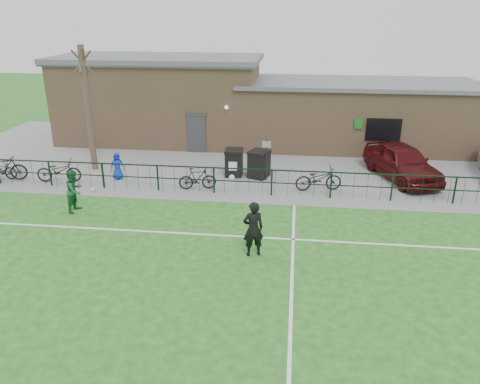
# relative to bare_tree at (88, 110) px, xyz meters

# --- Properties ---
(ground) EXTENTS (90.00, 90.00, 0.00)m
(ground) POSITION_rel_bare_tree_xyz_m (8.00, -10.50, -3.00)
(ground) COLOR #1E5C1B
(ground) RESTS_ON ground
(paving_strip) EXTENTS (34.00, 13.00, 0.02)m
(paving_strip) POSITION_rel_bare_tree_xyz_m (8.00, 3.00, -2.99)
(paving_strip) COLOR slate
(paving_strip) RESTS_ON ground
(pitch_line_touch) EXTENTS (28.00, 0.10, 0.01)m
(pitch_line_touch) POSITION_rel_bare_tree_xyz_m (8.00, -2.70, -3.00)
(pitch_line_touch) COLOR white
(pitch_line_touch) RESTS_ON ground
(pitch_line_mid) EXTENTS (28.00, 0.10, 0.01)m
(pitch_line_mid) POSITION_rel_bare_tree_xyz_m (8.00, -6.50, -3.00)
(pitch_line_mid) COLOR white
(pitch_line_mid) RESTS_ON ground
(pitch_line_perp) EXTENTS (0.10, 16.00, 0.01)m
(pitch_line_perp) POSITION_rel_bare_tree_xyz_m (10.00, -10.50, -3.00)
(pitch_line_perp) COLOR white
(pitch_line_perp) RESTS_ON ground
(perimeter_fence) EXTENTS (28.00, 0.10, 1.20)m
(perimeter_fence) POSITION_rel_bare_tree_xyz_m (8.00, -2.50, -2.40)
(perimeter_fence) COLOR black
(perimeter_fence) RESTS_ON ground
(bare_tree) EXTENTS (0.30, 0.30, 6.00)m
(bare_tree) POSITION_rel_bare_tree_xyz_m (0.00, 0.00, 0.00)
(bare_tree) COLOR #46342A
(bare_tree) RESTS_ON ground
(wheelie_bin_left) EXTENTS (0.82, 0.93, 1.20)m
(wheelie_bin_left) POSITION_rel_bare_tree_xyz_m (7.06, -0.10, -2.38)
(wheelie_bin_left) COLOR black
(wheelie_bin_left) RESTS_ON paving_strip
(wheelie_bin_right) EXTENTS (1.08, 1.15, 1.22)m
(wheelie_bin_right) POSITION_rel_bare_tree_xyz_m (8.27, -0.23, -2.37)
(wheelie_bin_right) COLOR black
(wheelie_bin_right) RESTS_ON paving_strip
(sign_post) EXTENTS (0.07, 0.07, 2.00)m
(sign_post) POSITION_rel_bare_tree_xyz_m (8.64, -0.67, -1.98)
(sign_post) COLOR black
(sign_post) RESTS_ON paving_strip
(car_maroon) EXTENTS (3.45, 5.18, 1.64)m
(car_maroon) POSITION_rel_bare_tree_xyz_m (14.94, 0.38, -2.16)
(car_maroon) COLOR #430C0E
(car_maroon) RESTS_ON paving_strip
(bicycle_b) EXTENTS (2.07, 1.21, 1.20)m
(bicycle_b) POSITION_rel_bare_tree_xyz_m (-3.41, -2.18, -2.38)
(bicycle_b) COLOR black
(bicycle_b) RESTS_ON paving_strip
(bicycle_c) EXTENTS (2.11, 1.01, 1.06)m
(bicycle_c) POSITION_rel_bare_tree_xyz_m (-0.86, -1.95, -2.45)
(bicycle_c) COLOR black
(bicycle_c) RESTS_ON paving_strip
(bicycle_d) EXTENTS (1.71, 0.81, 0.99)m
(bicycle_d) POSITION_rel_bare_tree_xyz_m (5.70, -2.15, -2.48)
(bicycle_d) COLOR black
(bicycle_d) RESTS_ON paving_strip
(bicycle_e) EXTENTS (2.16, 1.14, 1.08)m
(bicycle_e) POSITION_rel_bare_tree_xyz_m (11.01, -1.64, -2.44)
(bicycle_e) COLOR black
(bicycle_e) RESTS_ON paving_strip
(spectator_child) EXTENTS (0.74, 0.63, 1.29)m
(spectator_child) POSITION_rel_bare_tree_xyz_m (1.70, -1.29, -2.33)
(spectator_child) COLOR #1233AD
(spectator_child) RESTS_ON paving_strip
(goalkeeper_kick) EXTENTS (1.61, 3.44, 1.88)m
(goalkeeper_kick) POSITION_rel_bare_tree_xyz_m (8.68, -7.69, -2.05)
(goalkeeper_kick) COLOR black
(goalkeeper_kick) RESTS_ON ground
(outfield_player) EXTENTS (0.76, 0.91, 1.70)m
(outfield_player) POSITION_rel_bare_tree_xyz_m (1.38, -5.00, -2.15)
(outfield_player) COLOR #19592C
(outfield_player) RESTS_ON ground
(ball_ground) EXTENTS (0.20, 0.20, 0.20)m
(ball_ground) POSITION_rel_bare_tree_xyz_m (1.18, -3.02, -2.90)
(ball_ground) COLOR white
(ball_ground) RESTS_ON ground
(clubhouse) EXTENTS (24.25, 5.40, 4.96)m
(clubhouse) POSITION_rel_bare_tree_xyz_m (7.12, 6.00, -0.78)
(clubhouse) COLOR #9D7A58
(clubhouse) RESTS_ON ground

